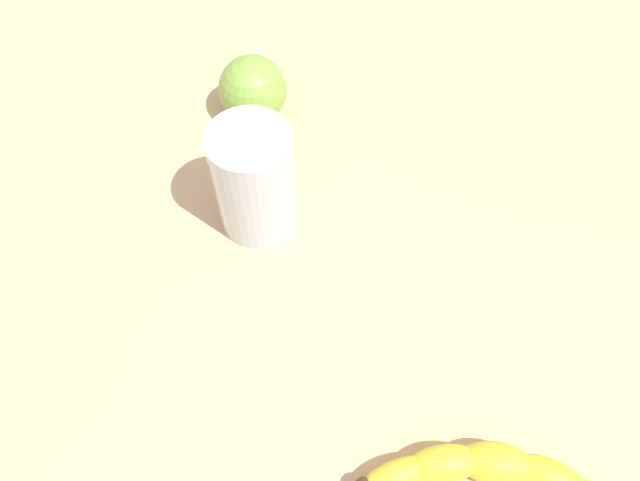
# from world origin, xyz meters

# --- Properties ---
(wooden_tabletop) EXTENTS (1.20, 1.20, 0.03)m
(wooden_tabletop) POSITION_xyz_m (0.00, 0.00, 0.01)
(wooden_tabletop) COLOR #D9AE82
(wooden_tabletop) RESTS_ON ground
(banana) EXTENTS (0.21, 0.09, 0.03)m
(banana) POSITION_xyz_m (0.18, -0.09, 0.05)
(banana) COLOR yellow
(banana) RESTS_ON wooden_tabletop
(smoothie_glass) EXTENTS (0.08, 0.08, 0.12)m
(smoothie_glass) POSITION_xyz_m (-0.10, 0.07, 0.09)
(smoothie_glass) COLOR silver
(smoothie_glass) RESTS_ON wooden_tabletop
(green_apple_fruit) EXTENTS (0.07, 0.07, 0.07)m
(green_apple_fruit) POSITION_xyz_m (-0.16, 0.20, 0.07)
(green_apple_fruit) COLOR #84B747
(green_apple_fruit) RESTS_ON wooden_tabletop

